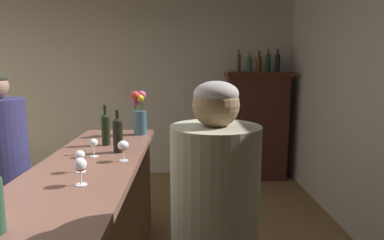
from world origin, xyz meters
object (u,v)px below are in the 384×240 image
(wine_glass_rear, at_px, (80,166))
(display_bottle_midright, at_px, (268,62))
(flower_arrangement, at_px, (140,113))
(wine_glass_spare, at_px, (94,144))
(display_bottle_midleft, at_px, (249,63))
(wine_glass_mid, at_px, (80,156))
(display_bottle_right, at_px, (277,62))
(patron_in_navy, at_px, (1,175))
(wine_glass_front, at_px, (123,146))
(display_bottle_left, at_px, (239,62))
(display_bottle_center, at_px, (259,63))
(wine_bottle_merlot, at_px, (118,133))
(wine_bottle_malbec, at_px, (106,128))
(display_cabinet, at_px, (256,124))

(wine_glass_rear, relative_size, display_bottle_midright, 0.47)
(wine_glass_rear, xyz_separation_m, flower_arrangement, (0.14, 1.37, 0.10))
(wine_glass_spare, bearing_deg, display_bottle_midleft, 57.34)
(wine_glass_mid, bearing_deg, wine_glass_rear, -72.30)
(display_bottle_right, height_order, patron_in_navy, display_bottle_right)
(wine_glass_front, bearing_deg, patron_in_navy, 172.86)
(display_bottle_left, bearing_deg, display_bottle_midright, -0.00)
(display_bottle_midleft, bearing_deg, display_bottle_center, 0.00)
(wine_glass_mid, bearing_deg, display_bottle_midright, 56.80)
(wine_bottle_merlot, distance_m, wine_bottle_malbec, 0.28)
(wine_glass_mid, distance_m, display_bottle_right, 3.50)
(wine_glass_rear, xyz_separation_m, display_bottle_center, (1.64, 3.05, 0.59))
(display_cabinet, xyz_separation_m, flower_arrangement, (-1.48, -1.68, 0.40))
(wine_glass_mid, relative_size, wine_glass_spare, 1.03)
(wine_bottle_malbec, xyz_separation_m, wine_glass_spare, (-0.01, -0.36, -0.05))
(wine_glass_rear, relative_size, display_bottle_right, 0.47)
(wine_bottle_merlot, height_order, patron_in_navy, patron_in_navy)
(wine_glass_front, height_order, display_bottle_midleft, display_bottle_midleft)
(display_cabinet, distance_m, display_bottle_left, 0.94)
(wine_glass_mid, height_order, display_bottle_center, display_bottle_center)
(flower_arrangement, xyz_separation_m, display_bottle_right, (1.76, 1.68, 0.50))
(flower_arrangement, height_order, display_bottle_midleft, display_bottle_midleft)
(display_bottle_right, bearing_deg, display_bottle_center, 180.00)
(wine_glass_mid, height_order, patron_in_navy, patron_in_navy)
(wine_glass_spare, distance_m, display_bottle_center, 3.07)
(wine_glass_front, distance_m, wine_glass_spare, 0.26)
(flower_arrangement, bearing_deg, patron_in_navy, -138.83)
(wine_glass_rear, bearing_deg, flower_arrangement, 83.99)
(wine_glass_rear, bearing_deg, wine_bottle_malbec, 94.76)
(display_bottle_center, xyz_separation_m, display_bottle_right, (0.27, -0.00, 0.01))
(wine_glass_spare, distance_m, display_bottle_midright, 3.15)
(wine_bottle_merlot, bearing_deg, wine_glass_mid, -106.76)
(wine_glass_spare, height_order, display_bottle_left, display_bottle_left)
(wine_bottle_merlot, bearing_deg, display_bottle_left, 61.41)
(wine_bottle_merlot, xyz_separation_m, display_bottle_left, (1.28, 2.35, 0.56))
(wine_bottle_malbec, xyz_separation_m, display_bottle_center, (1.72, 2.11, 0.55))
(wine_glass_front, bearing_deg, wine_glass_rear, -107.65)
(display_bottle_right, bearing_deg, flower_arrangement, -136.32)
(wine_bottle_merlot, bearing_deg, wine_glass_spare, -141.00)
(wine_glass_spare, bearing_deg, patron_in_navy, 179.98)
(wine_bottle_malbec, height_order, flower_arrangement, flower_arrangement)
(display_cabinet, xyz_separation_m, display_bottle_midright, (0.14, -0.00, 0.90))
(wine_bottle_merlot, height_order, display_bottle_left, display_bottle_left)
(wine_glass_front, relative_size, display_bottle_left, 0.44)
(display_bottle_right, bearing_deg, display_bottle_midleft, 180.00)
(wine_bottle_malbec, relative_size, flower_arrangement, 0.79)
(wine_glass_rear, bearing_deg, display_cabinet, 61.93)
(display_bottle_left, bearing_deg, display_bottle_midleft, -0.00)
(wine_glass_spare, relative_size, display_bottle_center, 0.44)
(display_bottle_left, distance_m, display_bottle_midleft, 0.15)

